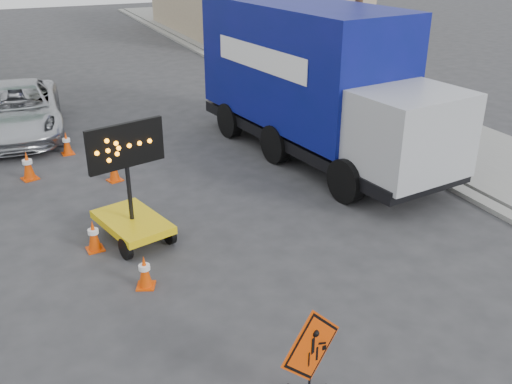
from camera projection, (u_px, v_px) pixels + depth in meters
ground at (266, 356)px, 8.99m from camera, size 100.00×100.00×0.00m
curb_right at (270, 89)px, 24.10m from camera, size 0.40×60.00×0.12m
sidewalk_right at (317, 83)px, 24.95m from camera, size 4.00×60.00×0.15m
construction_sign at (311, 355)px, 7.76m from camera, size 1.13×0.81×1.58m
arrow_board at (132, 214)px, 12.17m from camera, size 1.64×2.07×2.64m
pickup_truck at (17, 110)px, 18.59m from camera, size 3.13×6.04×1.63m
box_truck at (315, 90)px, 16.37m from camera, size 3.84×9.36×4.31m
cone_a at (145, 271)px, 10.61m from camera, size 0.44×0.44×0.67m
cone_b at (94, 235)px, 11.85m from camera, size 0.37×0.37×0.69m
cone_c at (114, 168)px, 15.19m from camera, size 0.45×0.45×0.71m
cone_d at (28, 166)px, 15.27m from camera, size 0.50×0.50×0.79m
cone_e at (67, 143)px, 17.05m from camera, size 0.38×0.38×0.70m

